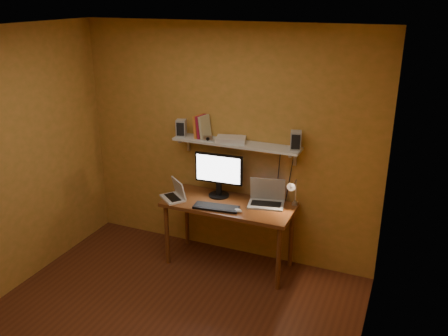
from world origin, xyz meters
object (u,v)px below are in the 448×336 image
at_px(desk_lamp, 293,190).
at_px(router, 231,139).
at_px(shelf_camera, 208,138).
at_px(laptop, 267,197).
at_px(netbook, 175,194).
at_px(monitor, 219,173).
at_px(mouse, 238,211).
at_px(speaker_right, 296,140).
at_px(speaker_left, 181,128).
at_px(wall_shelf, 236,144).
at_px(desk, 229,210).
at_px(keyboard, 216,207).

xyz_separation_m(desk_lamp, router, (-0.72, 0.07, 0.44)).
bearing_deg(shelf_camera, laptop, 2.04).
xyz_separation_m(laptop, router, (-0.43, 0.05, 0.58)).
distance_m(netbook, router, 0.85).
distance_m(monitor, mouse, 0.52).
xyz_separation_m(monitor, speaker_right, (0.82, 0.07, 0.45)).
relative_size(mouse, desk_lamp, 0.25).
bearing_deg(router, speaker_left, -177.92).
bearing_deg(netbook, monitor, 69.98).
xyz_separation_m(speaker_right, shelf_camera, (-0.93, -0.08, -0.07)).
xyz_separation_m(wall_shelf, speaker_left, (-0.64, -0.02, 0.11)).
relative_size(monitor, shelf_camera, 5.18).
relative_size(laptop, router, 1.34).
bearing_deg(desk, mouse, -44.78).
bearing_deg(netbook, desk, 49.52).
height_order(desk, speaker_right, speaker_right).
xyz_separation_m(desk_lamp, speaker_right, (-0.02, 0.08, 0.51)).
bearing_deg(desk, monitor, 142.40).
relative_size(keyboard, desk_lamp, 1.27).
bearing_deg(desk, router, 106.64).
bearing_deg(laptop, shelf_camera, 170.97).
distance_m(desk, mouse, 0.26).
height_order(desk_lamp, speaker_right, speaker_right).
distance_m(wall_shelf, mouse, 0.71).
bearing_deg(laptop, desk, -169.91).
distance_m(monitor, laptop, 0.59).
distance_m(netbook, shelf_camera, 0.71).
xyz_separation_m(wall_shelf, monitor, (-0.18, -0.06, -0.34)).
height_order(speaker_left, shelf_camera, speaker_left).
bearing_deg(wall_shelf, speaker_left, -178.31).
height_order(netbook, desk_lamp, desk_lamp).
height_order(netbook, mouse, netbook).
height_order(desk, netbook, netbook).
distance_m(desk_lamp, shelf_camera, 1.05).
xyz_separation_m(desk, speaker_left, (-0.64, 0.18, 0.80)).
xyz_separation_m(speaker_left, speaker_right, (1.28, 0.03, 0.00)).
bearing_deg(monitor, router, 23.95).
distance_m(netbook, speaker_left, 0.72).
xyz_separation_m(mouse, shelf_camera, (-0.46, 0.29, 0.64)).
bearing_deg(speaker_left, monitor, -19.65).
xyz_separation_m(desk, router, (-0.06, 0.20, 0.74)).
xyz_separation_m(keyboard, shelf_camera, (-0.22, 0.29, 0.64)).
relative_size(desk_lamp, speaker_right, 1.94).
height_order(shelf_camera, router, shelf_camera).
distance_m(wall_shelf, netbook, 0.86).
bearing_deg(desk_lamp, monitor, 179.30).
bearing_deg(speaker_left, speaker_right, -13.63).
relative_size(laptop, keyboard, 0.87).
bearing_deg(shelf_camera, desk_lamp, 0.28).
height_order(netbook, router, router).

